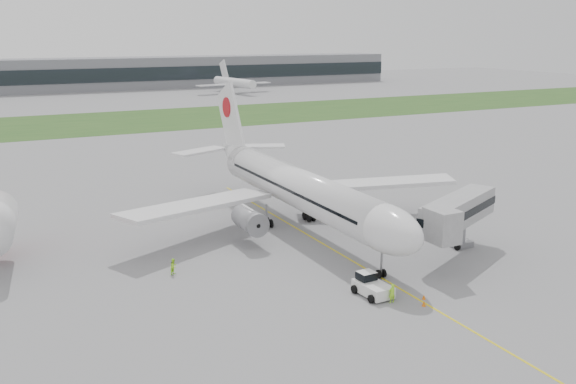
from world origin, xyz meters
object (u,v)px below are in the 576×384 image
ground_crew_near (392,293)px  jet_bridge (456,213)px  airliner (295,186)px  pushback_tug (371,285)px

ground_crew_near → jet_bridge: bearing=-158.5°
airliner → pushback_tug: 23.84m
airliner → ground_crew_near: 26.23m
jet_bridge → ground_crew_near: size_ratio=7.61×
pushback_tug → airliner: bearing=77.6°
jet_bridge → airliner: bearing=94.5°
airliner → ground_crew_near: (-2.73, -25.66, -4.70)m
ground_crew_near → airliner: bearing=-102.5°
pushback_tug → ground_crew_near: 2.62m
pushback_tug → jet_bridge: jet_bridge is taller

